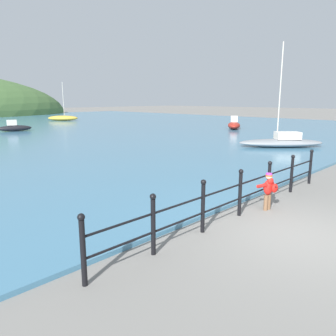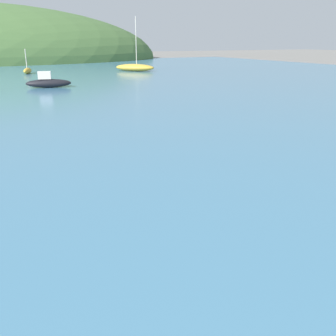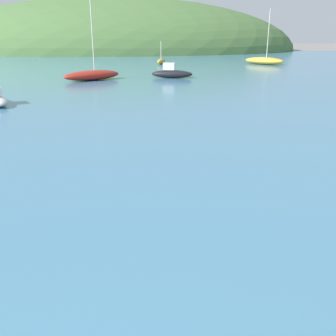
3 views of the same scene
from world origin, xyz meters
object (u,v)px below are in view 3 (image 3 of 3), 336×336
at_px(boat_white_sailboat, 264,61).
at_px(boat_twin_mast, 161,61).
at_px(boat_blue_hull, 172,73).
at_px(boat_nearest_quay, 92,75).

xyz_separation_m(boat_white_sailboat, boat_twin_mast, (-9.65, 1.53, -0.08)).
distance_m(boat_white_sailboat, boat_blue_hull, 14.32).
xyz_separation_m(boat_white_sailboat, boat_nearest_quay, (-15.34, -10.84, -0.02)).
relative_size(boat_nearest_quay, boat_blue_hull, 1.70).
bearing_deg(boat_white_sailboat, boat_blue_hull, -134.76).
relative_size(boat_white_sailboat, boat_nearest_quay, 1.01).
xyz_separation_m(boat_twin_mast, boat_nearest_quay, (-5.69, -12.37, 0.06)).
height_order(boat_white_sailboat, boat_twin_mast, boat_white_sailboat).
bearing_deg(boat_blue_hull, boat_nearest_quay, -172.69).
bearing_deg(boat_twin_mast, boat_blue_hull, -92.10).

